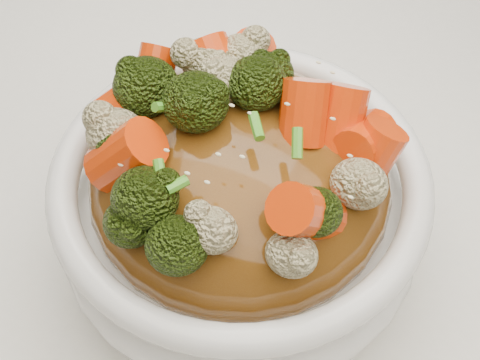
% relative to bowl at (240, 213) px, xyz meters
% --- Properties ---
extents(tablecloth, '(1.20, 0.80, 0.04)m').
position_rel_bowl_xyz_m(tablecloth, '(0.01, 0.06, -0.07)').
color(tablecloth, white).
rests_on(tablecloth, dining_table).
extents(bowl, '(0.27, 0.27, 0.09)m').
position_rel_bowl_xyz_m(bowl, '(0.00, 0.00, 0.00)').
color(bowl, white).
rests_on(bowl, tablecloth).
extents(sauce_base, '(0.22, 0.22, 0.10)m').
position_rel_bowl_xyz_m(sauce_base, '(-0.00, 0.00, 0.03)').
color(sauce_base, '#59330F').
rests_on(sauce_base, bowl).
extents(carrots, '(0.22, 0.22, 0.05)m').
position_rel_bowl_xyz_m(carrots, '(-0.00, 0.00, 0.10)').
color(carrots, '#DC3907').
rests_on(carrots, sauce_base).
extents(broccoli, '(0.22, 0.22, 0.05)m').
position_rel_bowl_xyz_m(broccoli, '(-0.00, 0.00, 0.10)').
color(broccoli, black).
rests_on(broccoli, sauce_base).
extents(cauliflower, '(0.22, 0.22, 0.04)m').
position_rel_bowl_xyz_m(cauliflower, '(-0.00, 0.00, 0.09)').
color(cauliflower, tan).
rests_on(cauliflower, sauce_base).
extents(scallions, '(0.16, 0.16, 0.02)m').
position_rel_bowl_xyz_m(scallions, '(-0.00, 0.00, 0.10)').
color(scallions, '#459422').
rests_on(scallions, sauce_base).
extents(sesame_seeds, '(0.20, 0.20, 0.01)m').
position_rel_bowl_xyz_m(sesame_seeds, '(-0.00, 0.00, 0.10)').
color(sesame_seeds, beige).
rests_on(sesame_seeds, sauce_base).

